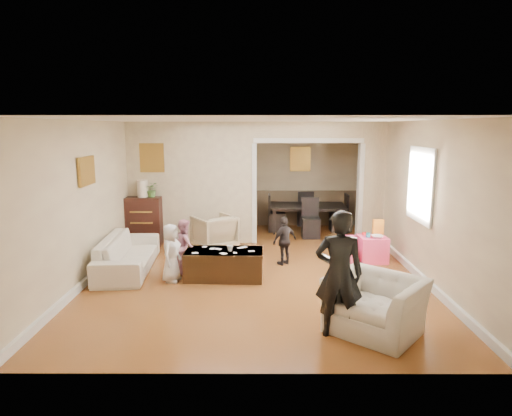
{
  "coord_description": "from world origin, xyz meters",
  "views": [
    {
      "loc": [
        0.02,
        -7.66,
        2.5
      ],
      "look_at": [
        0.0,
        0.2,
        1.05
      ],
      "focal_mm": 31.06,
      "sensor_mm": 36.0,
      "label": 1
    }
  ],
  "objects_px": {
    "armchair_front": "(376,305)",
    "child_kneel_b": "(185,246)",
    "coffee_table": "(224,264)",
    "armchair_back": "(214,232)",
    "adult_person": "(339,274)",
    "child_toddler": "(285,241)",
    "dining_table": "(308,218)",
    "table_lamp": "(143,189)",
    "child_kneel_a": "(171,253)",
    "cyan_cup": "(368,235)",
    "coffee_cup": "(230,248)",
    "play_table": "(372,249)",
    "sofa": "(128,253)",
    "dresser": "(144,221)"
  },
  "relations": [
    {
      "from": "armchair_back",
      "to": "adult_person",
      "type": "xyz_separation_m",
      "value": [
        1.85,
        -3.88,
        0.42
      ]
    },
    {
      "from": "armchair_front",
      "to": "child_toddler",
      "type": "bearing_deg",
      "value": 149.9
    },
    {
      "from": "dining_table",
      "to": "cyan_cup",
      "type": "bearing_deg",
      "value": -70.12
    },
    {
      "from": "child_kneel_b",
      "to": "dresser",
      "type": "bearing_deg",
      "value": 14.83
    },
    {
      "from": "adult_person",
      "to": "child_toddler",
      "type": "distance_m",
      "value": 2.87
    },
    {
      "from": "child_kneel_a",
      "to": "dining_table",
      "type": "bearing_deg",
      "value": -23.77
    },
    {
      "from": "armchair_back",
      "to": "cyan_cup",
      "type": "xyz_separation_m",
      "value": [
        2.94,
        -0.91,
        0.17
      ]
    },
    {
      "from": "adult_person",
      "to": "child_toddler",
      "type": "height_order",
      "value": "adult_person"
    },
    {
      "from": "armchair_front",
      "to": "adult_person",
      "type": "distance_m",
      "value": 0.66
    },
    {
      "from": "dresser",
      "to": "child_toddler",
      "type": "distance_m",
      "value": 3.24
    },
    {
      "from": "sofa",
      "to": "child_toddler",
      "type": "distance_m",
      "value": 2.8
    },
    {
      "from": "dining_table",
      "to": "child_toddler",
      "type": "distance_m",
      "value": 2.76
    },
    {
      "from": "cyan_cup",
      "to": "adult_person",
      "type": "height_order",
      "value": "adult_person"
    },
    {
      "from": "sofa",
      "to": "child_kneel_a",
      "type": "height_order",
      "value": "child_kneel_a"
    },
    {
      "from": "table_lamp",
      "to": "child_toddler",
      "type": "bearing_deg",
      "value": -25.66
    },
    {
      "from": "sofa",
      "to": "armchair_front",
      "type": "bearing_deg",
      "value": -126.5
    },
    {
      "from": "sofa",
      "to": "coffee_cup",
      "type": "xyz_separation_m",
      "value": [
        1.83,
        -0.47,
        0.23
      ]
    },
    {
      "from": "coffee_table",
      "to": "child_kneel_a",
      "type": "height_order",
      "value": "child_kneel_a"
    },
    {
      "from": "adult_person",
      "to": "child_kneel_a",
      "type": "bearing_deg",
      "value": -31.92
    },
    {
      "from": "coffee_table",
      "to": "child_kneel_b",
      "type": "xyz_separation_m",
      "value": [
        -0.7,
        0.3,
        0.23
      ]
    },
    {
      "from": "coffee_cup",
      "to": "play_table",
      "type": "relative_size",
      "value": 0.2
    },
    {
      "from": "sofa",
      "to": "table_lamp",
      "type": "relative_size",
      "value": 5.68
    },
    {
      "from": "armchair_front",
      "to": "cyan_cup",
      "type": "bearing_deg",
      "value": 118.53
    },
    {
      "from": "table_lamp",
      "to": "child_toddler",
      "type": "height_order",
      "value": "table_lamp"
    },
    {
      "from": "sofa",
      "to": "armchair_front",
      "type": "height_order",
      "value": "armchair_front"
    },
    {
      "from": "armchair_front",
      "to": "coffee_table",
      "type": "relative_size",
      "value": 0.83
    },
    {
      "from": "armchair_back",
      "to": "coffee_cup",
      "type": "height_order",
      "value": "armchair_back"
    },
    {
      "from": "child_toddler",
      "to": "dresser",
      "type": "bearing_deg",
      "value": -63.09
    },
    {
      "from": "adult_person",
      "to": "child_kneel_b",
      "type": "bearing_deg",
      "value": -39.8
    },
    {
      "from": "armchair_back",
      "to": "child_kneel_b",
      "type": "bearing_deg",
      "value": 41.63
    },
    {
      "from": "table_lamp",
      "to": "play_table",
      "type": "xyz_separation_m",
      "value": [
        4.58,
        -1.21,
        -0.97
      ]
    },
    {
      "from": "sofa",
      "to": "table_lamp",
      "type": "distance_m",
      "value": 1.96
    },
    {
      "from": "dresser",
      "to": "cyan_cup",
      "type": "relative_size",
      "value": 12.9
    },
    {
      "from": "play_table",
      "to": "coffee_cup",
      "type": "bearing_deg",
      "value": -159.1
    },
    {
      "from": "sofa",
      "to": "armchair_back",
      "type": "xyz_separation_m",
      "value": [
        1.39,
        1.39,
        0.06
      ]
    },
    {
      "from": "dining_table",
      "to": "sofa",
      "type": "bearing_deg",
      "value": -138.03
    },
    {
      "from": "coffee_table",
      "to": "child_toddler",
      "type": "height_order",
      "value": "child_toddler"
    },
    {
      "from": "sofa",
      "to": "dresser",
      "type": "distance_m",
      "value": 1.75
    },
    {
      "from": "child_toddler",
      "to": "child_kneel_b",
      "type": "bearing_deg",
      "value": -23.0
    },
    {
      "from": "armchair_front",
      "to": "child_kneel_b",
      "type": "bearing_deg",
      "value": -179.37
    },
    {
      "from": "coffee_cup",
      "to": "cyan_cup",
      "type": "height_order",
      "value": "coffee_cup"
    },
    {
      "from": "armchair_front",
      "to": "table_lamp",
      "type": "relative_size",
      "value": 2.95
    },
    {
      "from": "coffee_table",
      "to": "play_table",
      "type": "height_order",
      "value": "play_table"
    },
    {
      "from": "armchair_back",
      "to": "coffee_cup",
      "type": "xyz_separation_m",
      "value": [
        0.44,
        -1.86,
        0.17
      ]
    },
    {
      "from": "armchair_front",
      "to": "adult_person",
      "type": "relative_size",
      "value": 0.68
    },
    {
      "from": "table_lamp",
      "to": "cyan_cup",
      "type": "distance_m",
      "value": 4.7
    },
    {
      "from": "armchair_front",
      "to": "table_lamp",
      "type": "xyz_separation_m",
      "value": [
        -3.88,
        4.11,
        0.87
      ]
    },
    {
      "from": "armchair_back",
      "to": "dresser",
      "type": "xyz_separation_m",
      "value": [
        -1.53,
        0.34,
        0.16
      ]
    },
    {
      "from": "sofa",
      "to": "child_kneel_b",
      "type": "distance_m",
      "value": 1.05
    },
    {
      "from": "sofa",
      "to": "play_table",
      "type": "relative_size",
      "value": 4.1
    }
  ]
}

